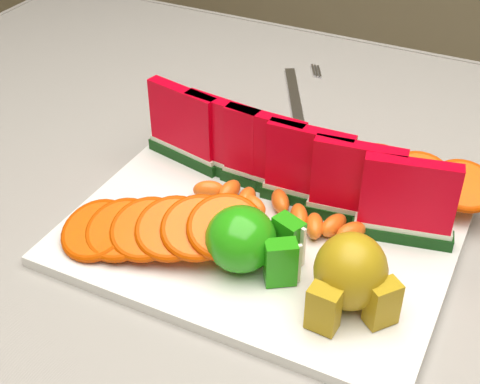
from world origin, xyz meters
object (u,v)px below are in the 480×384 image
pear_cluster (351,275)px  fork (296,93)px  platter (261,233)px  apple_cluster (248,241)px

pear_cluster → fork: pear_cluster is taller
pear_cluster → platter: bearing=151.2°
platter → fork: size_ratio=2.13×
platter → apple_cluster: apple_cluster is taller
platter → pear_cluster: bearing=-28.8°
pear_cluster → fork: bearing=118.6°
apple_cluster → fork: apple_cluster is taller
fork → apple_cluster: bearing=-74.7°
apple_cluster → fork: 0.40m
apple_cluster → pear_cluster: bearing=-4.2°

